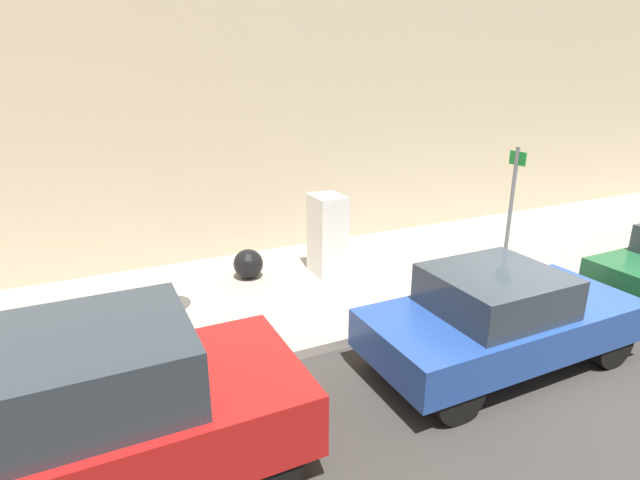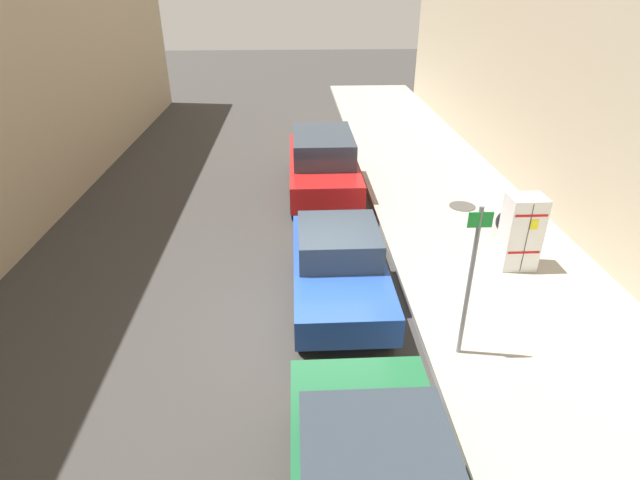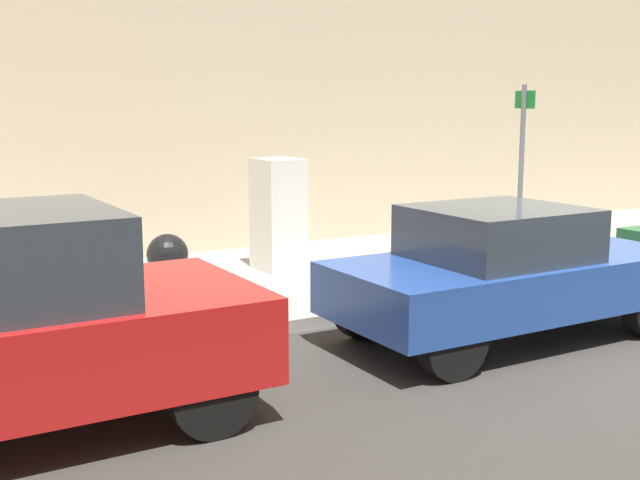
{
  "view_description": "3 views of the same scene",
  "coord_description": "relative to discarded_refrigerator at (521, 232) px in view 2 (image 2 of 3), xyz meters",
  "views": [
    {
      "loc": [
        4.12,
        -5.66,
        3.98
      ],
      "look_at": [
        -2.64,
        -2.4,
        1.48
      ],
      "focal_mm": 28.0,
      "sensor_mm": 36.0,
      "label": 1
    },
    {
      "loc": [
        0.33,
        7.61,
        5.62
      ],
      "look_at": [
        -0.11,
        -1.01,
        1.1
      ],
      "focal_mm": 28.0,
      "sensor_mm": 36.0,
      "label": 2
    },
    {
      "loc": [
        5.84,
        -6.63,
        2.55
      ],
      "look_at": [
        -1.71,
        -2.25,
        1.04
      ],
      "focal_mm": 45.0,
      "sensor_mm": 36.0,
      "label": 3
    }
  ],
  "objects": [
    {
      "name": "ground_plane",
      "position": [
        4.32,
        1.43,
        -0.95
      ],
      "size": [
        80.0,
        80.0,
        0.0
      ],
      "primitive_type": "plane",
      "color": "#383533"
    },
    {
      "name": "parked_hatchback_blue",
      "position": [
        3.87,
        0.78,
        -0.21
      ],
      "size": [
        1.74,
        3.98,
        1.45
      ],
      "color": "#23479E",
      "rests_on": "ground"
    },
    {
      "name": "trash_bag",
      "position": [
        -0.42,
        -1.53,
        -0.51
      ],
      "size": [
        0.58,
        0.58,
        0.58
      ],
      "primitive_type": "sphere",
      "color": "black",
      "rests_on": "sidewalk_slab"
    },
    {
      "name": "discarded_refrigerator",
      "position": [
        0.0,
        0.0,
        0.0
      ],
      "size": [
        0.74,
        0.59,
        1.6
      ],
      "color": "white",
      "rests_on": "sidewalk_slab"
    },
    {
      "name": "manhole_cover",
      "position": [
        0.16,
        -3.15,
        -0.79
      ],
      "size": [
        0.7,
        0.7,
        0.02
      ],
      "primitive_type": "cylinder",
      "color": "#47443F",
      "rests_on": "sidewalk_slab"
    },
    {
      "name": "parked_suv_red",
      "position": [
        3.87,
        -4.83,
        -0.05
      ],
      "size": [
        1.9,
        4.89,
        1.75
      ],
      "color": "red",
      "rests_on": "ground"
    },
    {
      "name": "sidewalk_slab",
      "position": [
        0.36,
        1.43,
        -0.88
      ],
      "size": [
        4.39,
        44.0,
        0.15
      ],
      "primitive_type": "cube",
      "color": "#9E998E",
      "rests_on": "ground"
    },
    {
      "name": "street_sign_post",
      "position": [
        2.03,
        2.71,
        0.67
      ],
      "size": [
        0.36,
        0.07,
        2.63
      ],
      "color": "slate",
      "rests_on": "sidewalk_slab"
    }
  ]
}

